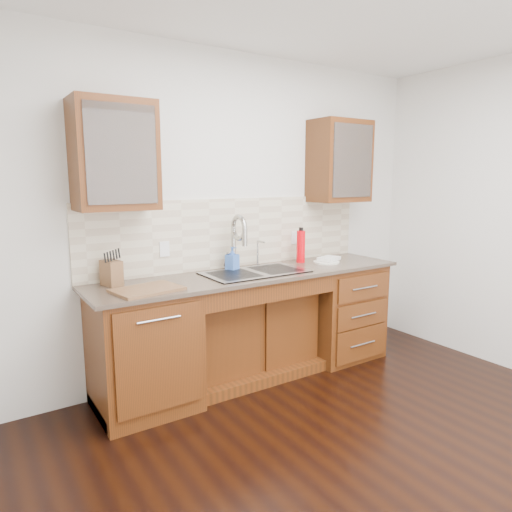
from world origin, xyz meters
TOP-DOWN VIEW (x-y plane):
  - ground at (0.00, 0.00)m, footprint 4.00×3.50m
  - wall_back at (0.00, 1.80)m, footprint 4.00×0.10m
  - base_cabinet_left at (-0.95, 1.44)m, footprint 0.70×0.62m
  - base_cabinet_center at (0.00, 1.53)m, footprint 1.20×0.44m
  - base_cabinet_right at (0.95, 1.44)m, footprint 0.70×0.62m
  - countertop at (0.00, 1.43)m, footprint 2.70×0.65m
  - backsplash at (0.00, 1.74)m, footprint 2.70×0.02m
  - sink at (0.00, 1.41)m, footprint 0.84×0.46m
  - faucet at (-0.07, 1.64)m, footprint 0.04×0.04m
  - filter_tap at (0.18, 1.65)m, footprint 0.02×0.02m
  - upper_cabinet_left at (-1.05, 1.58)m, footprint 0.55×0.34m
  - upper_cabinet_right at (1.05, 1.58)m, footprint 0.55×0.34m
  - outlet_left at (-0.65, 1.73)m, footprint 0.08×0.01m
  - outlet_right at (0.65, 1.73)m, footprint 0.08×0.01m
  - soap_bottle at (-0.11, 1.60)m, footprint 0.12×0.12m
  - water_bottle at (0.61, 1.58)m, footprint 0.10×0.10m
  - plate at (0.79, 1.43)m, footprint 0.29×0.29m
  - dish_towel at (0.84, 1.45)m, footprint 0.23×0.20m
  - knife_block at (-1.11, 1.60)m, footprint 0.14×0.18m
  - cutting_board at (-0.95, 1.30)m, footprint 0.49×0.38m
  - cup_left_a at (-1.18, 1.58)m, footprint 0.11×0.11m
  - cup_left_b at (-0.94, 1.58)m, footprint 0.09×0.09m
  - cup_right_a at (0.93, 1.58)m, footprint 0.17×0.17m
  - cup_right_b at (1.16, 1.58)m, footprint 0.13×0.13m

SIDE VIEW (x-z plane):
  - ground at x=0.00m, z-range -0.10..0.00m
  - base_cabinet_center at x=0.00m, z-range 0.00..0.70m
  - base_cabinet_left at x=-0.95m, z-range 0.00..0.88m
  - base_cabinet_right at x=0.95m, z-range 0.00..0.88m
  - sink at x=0.00m, z-range 0.73..0.92m
  - countertop at x=0.00m, z-range 0.88..0.91m
  - plate at x=0.79m, z-range 0.91..0.92m
  - cutting_board at x=-0.95m, z-range 0.91..0.93m
  - dish_towel at x=0.84m, z-range 0.93..0.96m
  - knife_block at x=-1.11m, z-range 0.91..1.09m
  - soap_bottle at x=-0.11m, z-range 0.91..1.11m
  - filter_tap at x=0.18m, z-range 0.91..1.15m
  - water_bottle at x=0.61m, z-range 0.91..1.20m
  - faucet at x=-0.07m, z-range 0.91..1.31m
  - outlet_left at x=-0.65m, z-range 1.06..1.18m
  - outlet_right at x=0.65m, z-range 1.06..1.18m
  - backsplash at x=0.00m, z-range 0.91..1.50m
  - wall_back at x=0.00m, z-range 0.00..2.70m
  - cup_left_b at x=-0.94m, z-range 1.72..1.81m
  - cup_left_a at x=-1.18m, z-range 1.72..1.81m
  - cup_right_b at x=1.16m, z-range 1.72..1.82m
  - cup_right_a at x=0.93m, z-range 1.72..1.83m
  - upper_cabinet_left at x=-1.05m, z-range 1.45..2.20m
  - upper_cabinet_right at x=1.05m, z-range 1.45..2.20m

